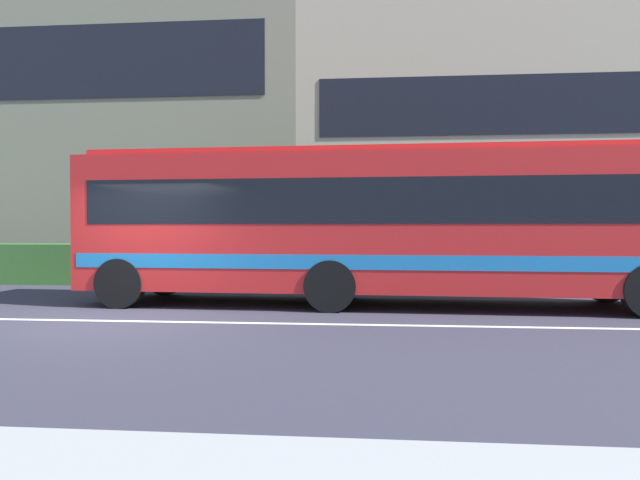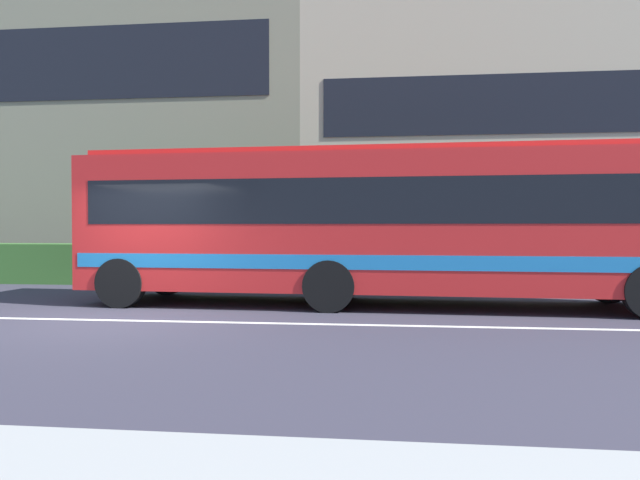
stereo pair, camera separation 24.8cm
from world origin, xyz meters
The scene contains 6 objects.
ground_plane centered at (0.00, 0.00, 0.00)m, with size 160.00×160.00×0.00m, color #34323F.
lane_centre_line centered at (0.00, 0.00, 0.00)m, with size 60.00×0.16×0.01m, color silver.
hedge_row_far centered at (-2.99, 6.45, 0.57)m, with size 20.94×1.10×1.15m, color #396B2C.
apartment_block_left centered at (-11.01, 15.21, 6.32)m, with size 25.88×11.19×12.64m.
apartment_block_right centered at (11.87, 15.21, 4.81)m, with size 19.89×11.19×9.62m.
transit_bus centered at (4.50, 2.54, 1.77)m, with size 12.11×3.03×3.21m.
Camera 2 is at (4.80, -9.65, 1.62)m, focal length 32.72 mm.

